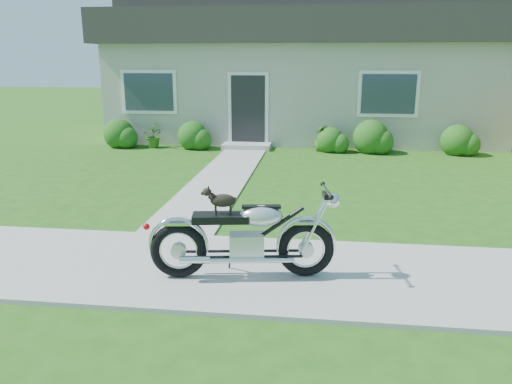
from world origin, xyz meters
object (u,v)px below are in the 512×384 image
(potted_plant_left, at_px, (152,135))
(potted_plant_right, at_px, (322,138))
(house, at_px, (304,71))
(motorcycle_with_dog, at_px, (247,237))

(potted_plant_left, relative_size, potted_plant_right, 0.97)
(house, xyz_separation_m, potted_plant_left, (-4.33, -3.44, -1.80))
(house, height_order, potted_plant_left, house)
(motorcycle_with_dog, bearing_deg, potted_plant_left, 106.43)
(motorcycle_with_dog, bearing_deg, potted_plant_right, 75.60)
(house, bearing_deg, potted_plant_right, -78.95)
(potted_plant_right, relative_size, motorcycle_with_dog, 0.34)
(house, bearing_deg, motorcycle_with_dog, -90.92)
(potted_plant_right, xyz_separation_m, motorcycle_with_dog, (-0.87, -8.80, 0.16))
(house, xyz_separation_m, motorcycle_with_dog, (-0.20, -12.25, -1.62))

